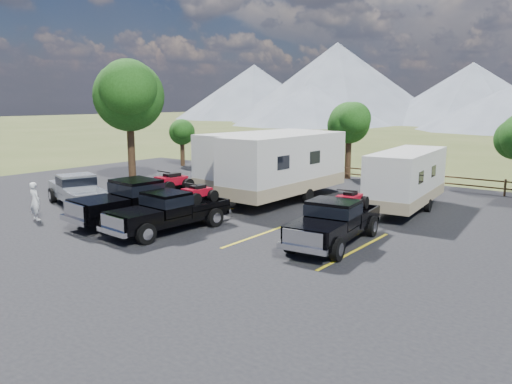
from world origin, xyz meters
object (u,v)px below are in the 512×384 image
Objects in this scene: rig_right at (335,220)px; tree_big_nw at (129,96)px; trailer_left at (262,162)px; rig_left at (141,198)px; trailer_right at (407,180)px; person_b at (77,188)px; person_a at (35,201)px; trailer_center at (285,167)px; rig_center at (171,210)px; pickup_silver at (77,190)px.

tree_big_nw is at bearing 158.69° from rig_right.
rig_left is at bearing -85.78° from trailer_left.
trailer_right reaches higher than person_b.
rig_right is at bearing -32.18° from trailer_left.
trailer_right reaches higher than person_a.
rig_left is at bearing -142.64° from person_a.
trailer_right reaches higher than rig_left.
trailer_right is (5.94, 1.68, -0.33)m from trailer_center.
rig_center is at bearing -4.05° from rig_left.
trailer_right is 16.72m from person_b.
rig_right is 0.69× the size of trailer_right.
trailer_center is 5.94× the size of person_a.
trailer_left is 5.94× the size of person_a.
rig_right is 14.41m from person_b.
rig_left is 12.54m from trailer_right.
rig_left is at bearing -36.82° from tree_big_nw.
tree_big_nw is at bearing 100.65° from person_b.
trailer_right is at bearing 142.20° from pickup_silver.
rig_center is at bearing -128.19° from trailer_right.
rig_right is at bearing -10.87° from person_b.
trailer_left is 2.56m from trailer_center.
rig_center is 0.67× the size of trailer_right.
rig_center reaches higher than person_b.
rig_left is 0.77× the size of trailer_right.
trailer_center is (0.28, 7.90, 0.97)m from rig_center.
trailer_center is 1.21× the size of trailer_right.
pickup_silver is 1.01m from person_b.
trailer_center is at bearing 92.02° from rig_center.
person_b is (-0.85, 0.54, -0.06)m from pickup_silver.
trailer_center is (2.33, -1.06, 0.01)m from trailer_left.
rig_right is at bearing -14.98° from tree_big_nw.
trailer_right is (8.27, 0.62, -0.32)m from trailer_left.
person_a is (-4.19, -11.31, -0.99)m from trailer_left.
person_a is at bearing -77.52° from person_b.
person_b is (-1.86, 3.34, -0.07)m from person_a.
pickup_silver is (-7.26, 0.45, -0.04)m from rig_center.
rig_left is 8.59m from trailer_left.
trailer_right is 1.48× the size of pickup_silver.
rig_left is 5.82m from person_b.
tree_big_nw is 1.38× the size of pickup_silver.
rig_center is 7.27m from pickup_silver.
rig_right is at bearing -156.83° from person_a.
person_b is (-6.06, -7.97, -1.06)m from trailer_left.
trailer_left is at bearing 36.11° from person_b.
rig_center is at bearing -164.97° from rig_right.
rig_left is (8.96, -6.71, -4.54)m from tree_big_nw.
rig_left reaches higher than rig_center.
trailer_left is 10.03m from pickup_silver.
rig_left is 4.81m from person_a.
tree_big_nw reaches higher than rig_left.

